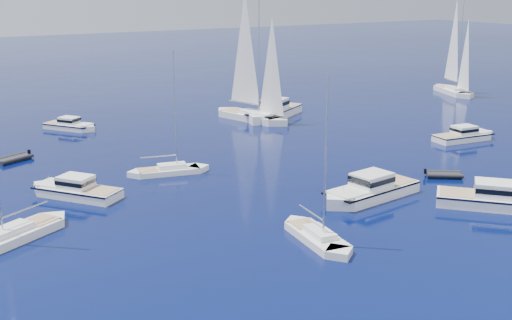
{
  "coord_description": "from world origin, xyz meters",
  "views": [
    {
      "loc": [
        -29.94,
        -19.0,
        16.89
      ],
      "look_at": [
        -2.7,
        26.58,
        2.2
      ],
      "focal_mm": 45.29,
      "sensor_mm": 36.0,
      "label": 1
    }
  ],
  "objects": [
    {
      "name": "motor_cruiser_far_l",
      "position": [
        -17.02,
        31.41,
        0.0
      ],
      "size": [
        7.28,
        8.44,
        2.26
      ],
      "primitive_type": null,
      "rotation": [
        0.0,
        0.0,
        0.65
      ],
      "color": "white",
      "rests_on": "ground"
    },
    {
      "name": "sailboat_mid_l",
      "position": [
        -23.04,
        24.47,
        0.0
      ],
      "size": [
        9.41,
        6.74,
        13.85
      ],
      "primitive_type": null,
      "rotation": [
        0.0,
        0.0,
        2.08
      ],
      "color": "silver",
      "rests_on": "ground"
    },
    {
      "name": "tender_grey_far",
      "position": [
        -19.14,
        45.29,
        0.0
      ],
      "size": [
        4.2,
        3.41,
        0.95
      ],
      "primitive_type": null,
      "rotation": [
        0.0,
        0.0,
        2.01
      ],
      "color": "black",
      "rests_on": "ground"
    },
    {
      "name": "motor_cruiser_distant",
      "position": [
        13.82,
        49.94,
        0.0
      ],
      "size": [
        11.91,
        9.28,
        3.09
      ],
      "primitive_type": null,
      "rotation": [
        0.0,
        0.0,
        2.13
      ],
      "color": "white",
      "rests_on": "ground"
    },
    {
      "name": "motor_cruiser_far_r",
      "position": [
        25.36,
        28.59,
        0.0
      ],
      "size": [
        8.3,
        3.33,
        2.12
      ],
      "primitive_type": null,
      "rotation": [
        0.0,
        0.0,
        4.6
      ],
      "color": "silver",
      "rests_on": "ground"
    },
    {
      "name": "sailboat_centre",
      "position": [
        -7.87,
        33.46,
        0.0
      ],
      "size": [
        8.15,
        3.66,
        11.61
      ],
      "primitive_type": null,
      "rotation": [
        0.0,
        0.0,
        4.5
      ],
      "color": "white",
      "rests_on": "ground"
    },
    {
      "name": "motor_cruiser_horizon",
      "position": [
        -10.5,
        56.38,
        0.0
      ],
      "size": [
        6.02,
        7.17,
        1.9
      ],
      "primitive_type": null,
      "rotation": [
        0.0,
        0.0,
        3.76
      ],
      "color": "white",
      "rests_on": "ground"
    },
    {
      "name": "motor_cruiser_right",
      "position": [
        10.31,
        12.02,
        0.0
      ],
      "size": [
        8.98,
        9.36,
        2.61
      ],
      "primitive_type": null,
      "rotation": [
        0.0,
        0.0,
        3.89
      ],
      "color": "white",
      "rests_on": "ground"
    },
    {
      "name": "motor_cruiser_centre",
      "position": [
        3.3,
        18.77,
        0.0
      ],
      "size": [
        10.44,
        4.49,
        2.65
      ],
      "primitive_type": null,
      "rotation": [
        0.0,
        0.0,
        1.71
      ],
      "color": "silver",
      "rests_on": "ground"
    },
    {
      "name": "sailboat_fore",
      "position": [
        -5.6,
        13.69,
        0.0
      ],
      "size": [
        3.05,
        8.28,
        11.9
      ],
      "primitive_type": null,
      "rotation": [
        0.0,
        0.0,
        3.02
      ],
      "color": "white",
      "rests_on": "ground"
    },
    {
      "name": "tender_grey_near",
      "position": [
        12.88,
        19.83,
        0.0
      ],
      "size": [
        3.79,
        3.45,
        0.95
      ],
      "primitive_type": null,
      "rotation": [
        0.0,
        0.0,
        4.09
      ],
      "color": "black",
      "rests_on": "ground"
    },
    {
      "name": "sailboat_sails_far",
      "position": [
        47.97,
        51.16,
        0.0
      ],
      "size": [
        6.61,
        11.47,
        16.4
      ],
      "primitive_type": null,
      "rotation": [
        0.0,
        0.0,
        2.79
      ],
      "color": "silver",
      "rests_on": "ground"
    },
    {
      "name": "sailboat_sails_r",
      "position": [
        10.75,
        50.17,
        0.0
      ],
      "size": [
        6.54,
        12.91,
        18.37
      ],
      "primitive_type": null,
      "rotation": [
        0.0,
        0.0,
        3.42
      ],
      "color": "white",
      "rests_on": "ground"
    }
  ]
}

